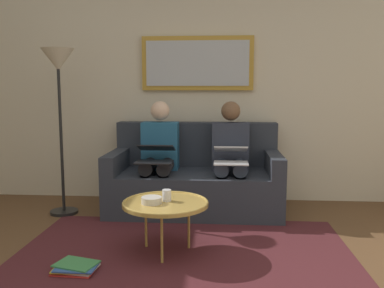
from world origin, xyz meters
TOP-DOWN VIEW (x-y plane):
  - wall_rear at (0.00, -2.60)m, footprint 6.00×0.12m
  - area_rug at (0.00, -0.85)m, footprint 2.60×1.80m
  - couch at (0.00, -2.12)m, footprint 1.76×0.90m
  - framed_mirror at (0.00, -2.51)m, footprint 1.24×0.05m
  - coffee_table at (0.15, -0.90)m, footprint 0.66×0.66m
  - cup at (0.14, -0.93)m, footprint 0.07×0.07m
  - bowl at (0.24, -0.86)m, footprint 0.16×0.16m
  - person_left at (-0.37, -2.05)m, footprint 0.38×0.58m
  - laptop_silver at (-0.37, -1.81)m, footprint 0.32×0.37m
  - person_right at (0.37, -2.05)m, footprint 0.38×0.58m
  - laptop_black at (0.37, -1.82)m, footprint 0.36×0.39m
  - magazine_stack at (0.73, -0.51)m, footprint 0.32×0.27m
  - standing_lamp at (1.33, -1.85)m, footprint 0.32×0.32m

SIDE VIEW (x-z plane):
  - area_rug at x=0.00m, z-range 0.00..0.01m
  - magazine_stack at x=0.73m, z-range 0.00..0.06m
  - couch at x=0.00m, z-range -0.14..0.76m
  - coffee_table at x=0.15m, z-range 0.19..0.60m
  - bowl at x=0.24m, z-range 0.40..0.45m
  - cup at x=0.14m, z-range 0.40..0.49m
  - person_left at x=-0.37m, z-range 0.04..1.18m
  - person_right at x=0.37m, z-range 0.04..1.18m
  - laptop_silver at x=-0.37m, z-range 0.55..0.71m
  - laptop_black at x=0.37m, z-range 0.55..0.72m
  - wall_rear at x=0.00m, z-range 0.00..2.60m
  - standing_lamp at x=1.33m, z-range 0.54..2.20m
  - framed_mirror at x=0.00m, z-range 1.25..1.85m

